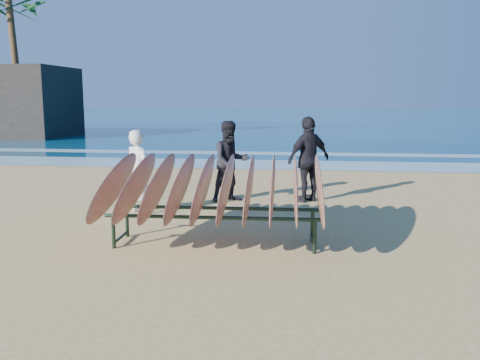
% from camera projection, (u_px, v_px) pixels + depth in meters
% --- Properties ---
extents(ground, '(120.00, 120.00, 0.00)m').
position_uv_depth(ground, '(233.00, 254.00, 7.28)').
color(ground, tan).
rests_on(ground, ground).
extents(ocean, '(160.00, 160.00, 0.00)m').
position_uv_depth(ocean, '(296.00, 117.00, 61.16)').
color(ocean, navy).
rests_on(ocean, ground).
extents(foam_near, '(160.00, 160.00, 0.00)m').
position_uv_depth(foam_near, '(274.00, 164.00, 17.07)').
color(foam_near, white).
rests_on(foam_near, ground).
extents(foam_far, '(160.00, 160.00, 0.00)m').
position_uv_depth(foam_far, '(279.00, 153.00, 20.50)').
color(foam_far, white).
rests_on(foam_far, ground).
extents(surfboard_rack, '(3.25, 2.58, 1.45)m').
position_uv_depth(surfboard_rack, '(215.00, 187.00, 7.61)').
color(surfboard_rack, black).
rests_on(surfboard_rack, ground).
extents(person_white, '(0.71, 0.64, 1.62)m').
position_uv_depth(person_white, '(138.00, 172.00, 9.76)').
color(person_white, silver).
rests_on(person_white, ground).
extents(person_dark_a, '(1.06, 0.99, 1.74)m').
position_uv_depth(person_dark_a, '(231.00, 162.00, 10.89)').
color(person_dark_a, black).
rests_on(person_dark_a, ground).
extents(person_dark_b, '(1.12, 1.03, 1.83)m').
position_uv_depth(person_dark_b, '(309.00, 159.00, 10.87)').
color(person_dark_b, black).
rests_on(person_dark_b, ground).
extents(palm_mid, '(5.20, 5.20, 7.82)m').
position_uv_depth(palm_mid, '(12.00, 10.00, 27.59)').
color(palm_mid, brown).
rests_on(palm_mid, ground).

